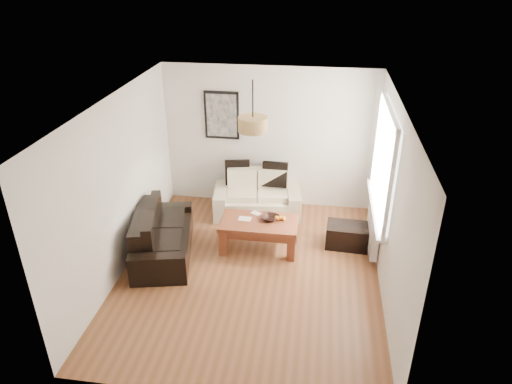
# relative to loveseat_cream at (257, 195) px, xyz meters

# --- Properties ---
(floor) EXTENTS (4.50, 4.50, 0.00)m
(floor) POSITION_rel_loveseat_cream_xyz_m (0.15, -1.78, -0.38)
(floor) COLOR brown
(floor) RESTS_ON ground
(ceiling) EXTENTS (3.80, 4.50, 0.00)m
(ceiling) POSITION_rel_loveseat_cream_xyz_m (0.15, -1.78, 2.22)
(ceiling) COLOR white
(ceiling) RESTS_ON floor
(wall_back) EXTENTS (3.80, 0.04, 2.60)m
(wall_back) POSITION_rel_loveseat_cream_xyz_m (0.15, 0.47, 0.92)
(wall_back) COLOR silver
(wall_back) RESTS_ON floor
(wall_front) EXTENTS (3.80, 0.04, 2.60)m
(wall_front) POSITION_rel_loveseat_cream_xyz_m (0.15, -4.03, 0.92)
(wall_front) COLOR silver
(wall_front) RESTS_ON floor
(wall_left) EXTENTS (0.04, 4.50, 2.60)m
(wall_left) POSITION_rel_loveseat_cream_xyz_m (-1.75, -1.78, 0.92)
(wall_left) COLOR silver
(wall_left) RESTS_ON floor
(wall_right) EXTENTS (0.04, 4.50, 2.60)m
(wall_right) POSITION_rel_loveseat_cream_xyz_m (2.05, -1.78, 0.92)
(wall_right) COLOR silver
(wall_right) RESTS_ON floor
(window_bay) EXTENTS (0.14, 1.90, 1.60)m
(window_bay) POSITION_rel_loveseat_cream_xyz_m (2.01, -0.98, 1.22)
(window_bay) COLOR white
(window_bay) RESTS_ON wall_right
(radiator) EXTENTS (0.10, 0.90, 0.52)m
(radiator) POSITION_rel_loveseat_cream_xyz_m (1.97, -0.98, -0.00)
(radiator) COLOR white
(radiator) RESTS_ON wall_right
(poster) EXTENTS (0.62, 0.04, 0.87)m
(poster) POSITION_rel_loveseat_cream_xyz_m (-0.70, 0.44, 1.32)
(poster) COLOR black
(poster) RESTS_ON wall_back
(pendant_shade) EXTENTS (0.40, 0.40, 0.20)m
(pendant_shade) POSITION_rel_loveseat_cream_xyz_m (0.15, -1.48, 1.85)
(pendant_shade) COLOR tan
(pendant_shade) RESTS_ON ceiling
(loveseat_cream) EXTENTS (1.64, 1.03, 0.77)m
(loveseat_cream) POSITION_rel_loveseat_cream_xyz_m (0.00, 0.00, 0.00)
(loveseat_cream) COLOR #C0B79A
(loveseat_cream) RESTS_ON floor
(sofa_leather) EXTENTS (1.16, 1.83, 0.73)m
(sofa_leather) POSITION_rel_loveseat_cream_xyz_m (-1.28, -1.49, -0.02)
(sofa_leather) COLOR black
(sofa_leather) RESTS_ON floor
(coffee_table) EXTENTS (1.23, 0.67, 0.50)m
(coffee_table) POSITION_rel_loveseat_cream_xyz_m (0.19, -1.12, -0.13)
(coffee_table) COLOR brown
(coffee_table) RESTS_ON floor
(ottoman) EXTENTS (0.69, 0.47, 0.38)m
(ottoman) POSITION_rel_loveseat_cream_xyz_m (1.60, -0.85, -0.19)
(ottoman) COLOR black
(ottoman) RESTS_ON floor
(cushion_left) EXTENTS (0.47, 0.23, 0.45)m
(cushion_left) POSITION_rel_loveseat_cream_xyz_m (-0.39, 0.19, 0.33)
(cushion_left) COLOR black
(cushion_left) RESTS_ON loveseat_cream
(cushion_right) EXTENTS (0.46, 0.15, 0.45)m
(cushion_right) POSITION_rel_loveseat_cream_xyz_m (0.30, 0.19, 0.34)
(cushion_right) COLOR black
(cushion_right) RESTS_ON loveseat_cream
(fruit_bowl) EXTENTS (0.32, 0.32, 0.06)m
(fruit_bowl) POSITION_rel_loveseat_cream_xyz_m (0.36, -1.05, 0.15)
(fruit_bowl) COLOR black
(fruit_bowl) RESTS_ON coffee_table
(orange_a) EXTENTS (0.07, 0.07, 0.06)m
(orange_a) POSITION_rel_loveseat_cream_xyz_m (0.52, -1.04, 0.16)
(orange_a) COLOR orange
(orange_a) RESTS_ON fruit_bowl
(orange_b) EXTENTS (0.09, 0.09, 0.07)m
(orange_b) POSITION_rel_loveseat_cream_xyz_m (0.57, -1.05, 0.16)
(orange_b) COLOR orange
(orange_b) RESTS_ON fruit_bowl
(orange_c) EXTENTS (0.07, 0.07, 0.07)m
(orange_c) POSITION_rel_loveseat_cream_xyz_m (0.46, -1.05, 0.16)
(orange_c) COLOR orange
(orange_c) RESTS_ON fruit_bowl
(papers) EXTENTS (0.21, 0.15, 0.01)m
(papers) POSITION_rel_loveseat_cream_xyz_m (-0.05, -1.08, 0.12)
(papers) COLOR silver
(papers) RESTS_ON coffee_table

